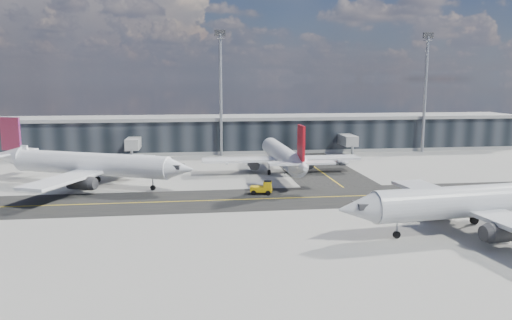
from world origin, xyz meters
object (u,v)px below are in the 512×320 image
object	(u,v)px
baggage_tug	(263,188)
service_van	(338,161)
airliner_redtail	(283,156)
airliner_near	(489,201)
airliner_af	(88,164)

from	to	relation	value
baggage_tug	service_van	distance (m)	32.85
airliner_redtail	airliner_near	xyz separation A→B (m)	(17.58, -38.58, 0.20)
airliner_redtail	service_van	distance (m)	17.23
airliner_near	service_van	size ratio (longest dim) A/B	7.77
airliner_af	baggage_tug	size ratio (longest dim) A/B	10.06
airliner_af	airliner_redtail	bearing A→B (deg)	124.24
airliner_near	baggage_tug	xyz separation A→B (m)	(-23.69, 22.36, -2.66)
airliner_redtail	baggage_tug	bearing A→B (deg)	-111.44
airliner_af	airliner_redtail	size ratio (longest dim) A/B	1.02
baggage_tug	airliner_near	bearing A→B (deg)	59.02
airliner_redtail	baggage_tug	distance (m)	17.51
airliner_redtail	service_van	bearing A→B (deg)	34.83
baggage_tug	service_van	size ratio (longest dim) A/B	0.74
airliner_af	airliner_near	bearing A→B (deg)	82.11
airliner_near	service_van	bearing A→B (deg)	-1.86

